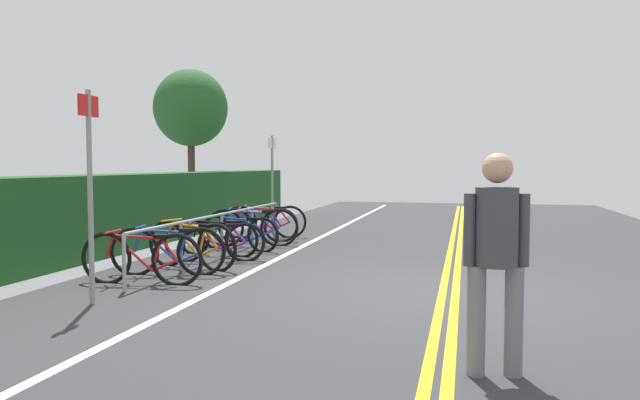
% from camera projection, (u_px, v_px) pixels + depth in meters
% --- Properties ---
extents(ground_plane, '(36.45, 10.36, 0.05)m').
position_uv_depth(ground_plane, '(449.00, 295.00, 7.65)').
color(ground_plane, '#353538').
extents(centre_line_yellow_inner, '(32.80, 0.10, 0.00)m').
position_uv_depth(centre_line_yellow_inner, '(455.00, 293.00, 7.63)').
color(centre_line_yellow_inner, gold).
rests_on(centre_line_yellow_inner, ground_plane).
extents(centre_line_yellow_outer, '(32.80, 0.10, 0.00)m').
position_uv_depth(centre_line_yellow_outer, '(442.00, 293.00, 7.67)').
color(centre_line_yellow_outer, gold).
rests_on(centre_line_yellow_outer, ground_plane).
extents(bike_lane_stripe_white, '(32.80, 0.12, 0.00)m').
position_uv_depth(bike_lane_stripe_white, '(230.00, 282.00, 8.33)').
color(bike_lane_stripe_white, white).
rests_on(bike_lane_stripe_white, ground_plane).
extents(bike_rack, '(6.40, 0.05, 0.76)m').
position_uv_depth(bike_rack, '(222.00, 223.00, 10.78)').
color(bike_rack, '#9EA0A5').
rests_on(bike_rack, ground_plane).
extents(bicycle_0, '(0.46, 1.73, 0.75)m').
position_uv_depth(bicycle_0, '(142.00, 258.00, 8.21)').
color(bicycle_0, black).
rests_on(bicycle_0, ground_plane).
extents(bicycle_1, '(0.52, 1.68, 0.75)m').
position_uv_depth(bicycle_1, '(168.00, 251.00, 8.90)').
color(bicycle_1, black).
rests_on(bicycle_1, ground_plane).
extents(bicycle_2, '(0.60, 1.71, 0.77)m').
position_uv_depth(bicycle_2, '(191.00, 245.00, 9.47)').
color(bicycle_2, black).
rests_on(bicycle_2, ground_plane).
extents(bicycle_3, '(0.61, 1.61, 0.69)m').
position_uv_depth(bicycle_3, '(215.00, 242.00, 10.14)').
color(bicycle_3, black).
rests_on(bicycle_3, ground_plane).
extents(bicycle_4, '(0.46, 1.64, 0.69)m').
position_uv_depth(bicycle_4, '(217.00, 237.00, 10.80)').
color(bicycle_4, black).
rests_on(bicycle_4, ground_plane).
extents(bicycle_5, '(0.54, 1.71, 0.70)m').
position_uv_depth(bicycle_5, '(239.00, 233.00, 11.48)').
color(bicycle_5, black).
rests_on(bicycle_5, ground_plane).
extents(bicycle_6, '(0.59, 1.80, 0.78)m').
position_uv_depth(bicycle_6, '(252.00, 227.00, 12.05)').
color(bicycle_6, black).
rests_on(bicycle_6, ground_plane).
extents(bicycle_7, '(0.59, 1.64, 0.75)m').
position_uv_depth(bicycle_7, '(258.00, 225.00, 12.71)').
color(bicycle_7, black).
rests_on(bicycle_7, ground_plane).
extents(bicycle_8, '(0.63, 1.76, 0.76)m').
position_uv_depth(bicycle_8, '(265.00, 222.00, 13.41)').
color(bicycle_8, black).
rests_on(bicycle_8, ground_plane).
extents(pedestrian, '(0.32, 0.48, 1.70)m').
position_uv_depth(pedestrian, '(496.00, 248.00, 4.60)').
color(pedestrian, slate).
rests_on(pedestrian, ground_plane).
extents(sign_post_near, '(0.36, 0.06, 2.46)m').
position_uv_depth(sign_post_near, '(90.00, 177.00, 6.97)').
color(sign_post_near, gray).
rests_on(sign_post_near, ground_plane).
extents(sign_post_far, '(0.36, 0.08, 2.30)m').
position_uv_depth(sign_post_far, '(272.00, 174.00, 14.47)').
color(sign_post_far, gray).
rests_on(sign_post_far, ground_plane).
extents(hedge_backdrop, '(15.35, 1.13, 1.42)m').
position_uv_depth(hedge_backdrop, '(146.00, 207.00, 12.77)').
color(hedge_backdrop, '#1C4C21').
rests_on(hedge_backdrop, ground_plane).
extents(tree_mid, '(2.16, 2.16, 4.40)m').
position_uv_depth(tree_mid, '(191.00, 109.00, 17.91)').
color(tree_mid, '#473323').
rests_on(tree_mid, ground_plane).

